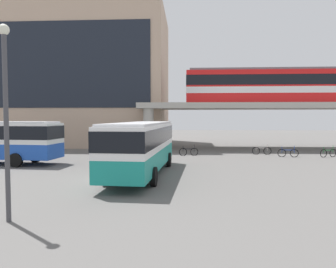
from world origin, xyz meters
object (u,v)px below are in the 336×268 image
train (270,86)px  bicycle_silver (262,151)px  bicycle_green (328,153)px  station_building (80,80)px  bus_main (142,143)px  bicycle_blue (288,153)px  bicycle_black (189,152)px

train → bicycle_silver: size_ratio=10.38×
bicycle_silver → bicycle_green: bearing=-17.0°
station_building → bus_main: 26.16m
train → bicycle_blue: train is taller
bicycle_black → bus_main: bearing=-106.3°
train → bicycle_silver: (-2.08, -5.71, -6.66)m
station_building → bicycle_silver: 25.45m
station_building → train: station_building is taller
bus_main → train: bearing=54.9°
bus_main → bicycle_silver: bearing=48.9°
bicycle_blue → bicycle_silver: bearing=136.6°
bicycle_blue → train: bearing=88.6°
bicycle_blue → bicycle_green: 3.54m
station_building → bicycle_green: bearing=-25.9°
bus_main → bicycle_black: 10.55m
station_building → bicycle_green: 30.79m
station_building → bicycle_blue: (23.17, -13.11, -8.15)m
bicycle_silver → bicycle_blue: same height
bicycle_black → bicycle_green: same height
train → bicycle_blue: 10.03m
bicycle_blue → bicycle_green: same height
bus_main → bicycle_green: bus_main is taller
train → bicycle_green: bearing=-65.6°
station_building → bus_main: size_ratio=2.03×
bicycle_black → bicycle_green: bearing=-1.7°
station_building → bicycle_green: size_ratio=13.46×
train → bus_main: train is taller
bicycle_silver → bicycle_blue: 2.60m
train → bicycle_black: train is taller
bicycle_silver → bicycle_black: size_ratio=1.01×
bus_main → station_building: bearing=116.8°
bicycle_blue → bicycle_black: size_ratio=1.00×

